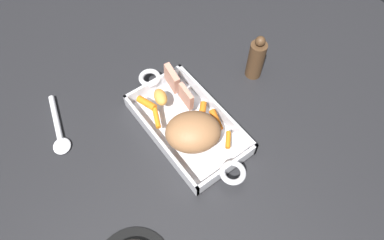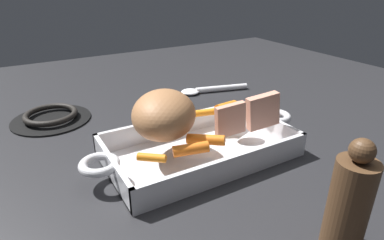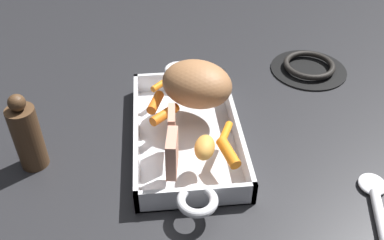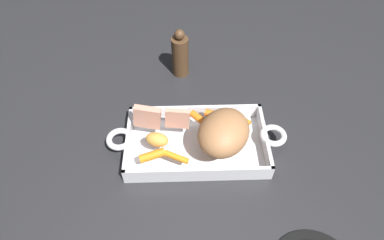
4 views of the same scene
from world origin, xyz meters
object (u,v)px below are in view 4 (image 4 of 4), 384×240
object	(u,v)px
roasting_dish	(197,143)
roast_slice_outer	(177,119)
potato_whole	(157,140)
baby_carrot_southwest	(176,157)
baby_carrot_long	(201,120)
baby_carrot_southeast	(152,155)
baby_carrot_short	(216,115)
baby_carrot_northwest	(242,119)
pork_roast	(224,133)
roast_slice_thick	(147,117)
pepper_mill	(180,55)

from	to	relation	value
roasting_dish	roast_slice_outer	bearing A→B (deg)	-32.58
potato_whole	baby_carrot_southwest	bearing A→B (deg)	135.92
baby_carrot_long	baby_carrot_southeast	distance (m)	0.17
baby_carrot_short	baby_carrot_long	bearing A→B (deg)	22.47
baby_carrot_northwest	potato_whole	bearing A→B (deg)	17.60
roast_slice_outer	baby_carrot_northwest	world-z (taller)	roast_slice_outer
baby_carrot_northwest	pork_roast	bearing A→B (deg)	51.23
baby_carrot_short	baby_carrot_southwest	bearing A→B (deg)	50.40
pork_roast	baby_carrot_short	xyz separation A→B (m)	(0.01, -0.09, -0.04)
roasting_dish	pork_roast	distance (m)	0.11
roasting_dish	baby_carrot_northwest	bearing A→B (deg)	-159.13
pork_roast	baby_carrot_southwest	bearing A→B (deg)	20.14
pork_roast	roast_slice_outer	distance (m)	0.13
potato_whole	baby_carrot_short	bearing A→B (deg)	-151.71
baby_carrot_southwest	baby_carrot_short	bearing A→B (deg)	-129.60
baby_carrot_northwest	roast_slice_thick	bearing A→B (deg)	2.53
baby_carrot_southeast	baby_carrot_southwest	size ratio (longest dim) A/B	1.02
roast_slice_thick	potato_whole	world-z (taller)	roast_slice_thick
baby_carrot_long	baby_carrot_short	size ratio (longest dim) A/B	1.12
roasting_dish	pepper_mill	size ratio (longest dim) A/B	2.89
pork_roast	roasting_dish	bearing A→B (deg)	-23.63
potato_whole	baby_carrot_northwest	bearing A→B (deg)	-162.40
baby_carrot_short	baby_carrot_northwest	bearing A→B (deg)	169.60
baby_carrot_long	roast_slice_outer	bearing A→B (deg)	9.91
baby_carrot_short	baby_carrot_southeast	world-z (taller)	baby_carrot_southeast
roasting_dish	potato_whole	xyz separation A→B (m)	(0.10, 0.02, 0.05)
roasting_dish	baby_carrot_southwest	bearing A→B (deg)	53.19
pork_roast	baby_carrot_southeast	size ratio (longest dim) A/B	2.35
baby_carrot_long	baby_carrot_short	bearing A→B (deg)	-157.53
baby_carrot_long	potato_whole	xyz separation A→B (m)	(0.12, 0.07, 0.01)
baby_carrot_short	baby_carrot_southeast	distance (m)	0.21
roast_slice_outer	baby_carrot_long	xyz separation A→B (m)	(-0.06, -0.01, -0.02)
roast_slice_thick	roast_slice_outer	bearing A→B (deg)	176.67
baby_carrot_southeast	potato_whole	distance (m)	0.04
baby_carrot_long	baby_carrot_southeast	size ratio (longest dim) A/B	1.12
pork_roast	roast_slice_outer	size ratio (longest dim) A/B	2.37
pork_roast	roast_slice_outer	bearing A→B (deg)	-27.73
roasting_dish	pepper_mill	world-z (taller)	pepper_mill
roasting_dish	baby_carrot_southeast	bearing A→B (deg)	30.77
roast_slice_outer	baby_carrot_southwest	world-z (taller)	roast_slice_outer
potato_whole	pepper_mill	distance (m)	0.33
potato_whole	baby_carrot_long	bearing A→B (deg)	-149.73
roast_slice_thick	baby_carrot_northwest	size ratio (longest dim) A/B	1.40
pork_roast	baby_carrot_southeast	xyz separation A→B (m)	(0.18, 0.04, -0.03)
baby_carrot_southwest	pepper_mill	xyz separation A→B (m)	(-0.01, -0.38, 0.02)
baby_carrot_southeast	baby_carrot_short	bearing A→B (deg)	-142.84
pork_roast	baby_carrot_northwest	world-z (taller)	pork_roast
roast_slice_outer	baby_carrot_southeast	distance (m)	0.12
baby_carrot_northwest	potato_whole	size ratio (longest dim) A/B	0.84
pork_roast	baby_carrot_southeast	world-z (taller)	pork_roast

